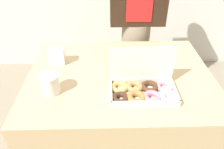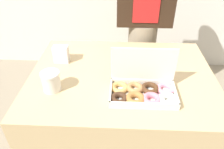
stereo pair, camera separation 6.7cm
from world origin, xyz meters
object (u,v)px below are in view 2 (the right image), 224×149
Objects in this scene: person_customer at (144,18)px; coffee_cup at (51,81)px; donut_box at (143,91)px; napkin_holder at (61,54)px.

coffee_cup is at bearing -125.86° from person_customer.
donut_box reaches higher than napkin_holder.
person_customer reaches higher than napkin_holder.
napkin_holder is at bearing -140.62° from person_customer.
person_customer is (0.05, 0.78, 0.10)m from donut_box.
napkin_holder is (-0.51, 0.32, 0.02)m from donut_box.
person_customer is at bearing 39.38° from napkin_holder.
donut_box is 0.50m from coffee_cup.
donut_box is at bearing -93.76° from person_customer.
donut_box reaches higher than coffee_cup.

